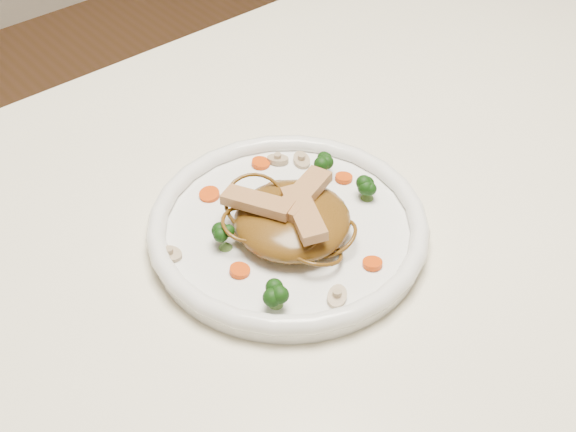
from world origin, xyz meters
TOP-DOWN VIEW (x-y plane):
  - table at (0.00, 0.00)m, footprint 1.20×0.80m
  - plate at (-0.09, -0.01)m, footprint 0.34×0.34m
  - noodle_mound at (-0.09, -0.02)m, footprint 0.14×0.14m
  - chicken_a at (-0.07, -0.02)m, footprint 0.08×0.05m
  - chicken_b at (-0.12, -0.00)m, footprint 0.05×0.08m
  - chicken_c at (-0.09, -0.04)m, footprint 0.05×0.08m
  - broccoli_0 at (-0.00, 0.03)m, footprint 0.03×0.03m
  - broccoli_1 at (-0.15, 0.00)m, footprint 0.03×0.03m
  - broccoli_2 at (-0.16, -0.09)m, footprint 0.03×0.03m
  - broccoli_3 at (0.01, -0.03)m, footprint 0.03×0.03m
  - carrot_0 at (-0.05, 0.08)m, footprint 0.02×0.02m
  - carrot_1 at (-0.16, -0.03)m, footprint 0.02×0.02m
  - carrot_2 at (0.01, 0.00)m, footprint 0.02×0.02m
  - carrot_3 at (-0.12, 0.08)m, footprint 0.03×0.03m
  - carrot_4 at (-0.06, -0.11)m, footprint 0.02×0.02m
  - mushroom_0 at (-0.12, -0.12)m, footprint 0.04×0.04m
  - mushroom_1 at (-0.01, 0.06)m, footprint 0.03×0.03m
  - mushroom_2 at (-0.20, 0.03)m, footprint 0.04×0.04m
  - mushroom_3 at (-0.03, 0.08)m, footprint 0.03×0.03m

SIDE VIEW (x-z plane):
  - table at x=0.00m, z-range 0.28..1.03m
  - plate at x=-0.09m, z-range 0.75..0.77m
  - carrot_0 at x=-0.05m, z-range 0.77..0.77m
  - carrot_1 at x=-0.16m, z-range 0.77..0.77m
  - carrot_2 at x=0.01m, z-range 0.77..0.77m
  - carrot_3 at x=-0.12m, z-range 0.77..0.77m
  - carrot_4 at x=-0.06m, z-range 0.77..0.77m
  - mushroom_0 at x=-0.12m, z-range 0.77..0.77m
  - mushroom_1 at x=-0.01m, z-range 0.77..0.77m
  - mushroom_2 at x=-0.20m, z-range 0.77..0.77m
  - mushroom_3 at x=-0.03m, z-range 0.77..0.77m
  - broccoli_1 at x=-0.15m, z-range 0.77..0.79m
  - broccoli_3 at x=0.01m, z-range 0.77..0.80m
  - broccoli_0 at x=0.00m, z-range 0.77..0.80m
  - broccoli_2 at x=-0.16m, z-range 0.77..0.80m
  - noodle_mound at x=-0.09m, z-range 0.76..0.80m
  - chicken_b at x=-0.12m, z-range 0.80..0.81m
  - chicken_a at x=-0.07m, z-range 0.80..0.81m
  - chicken_c at x=-0.09m, z-range 0.80..0.81m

